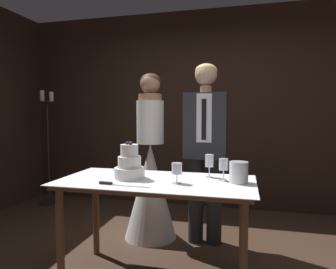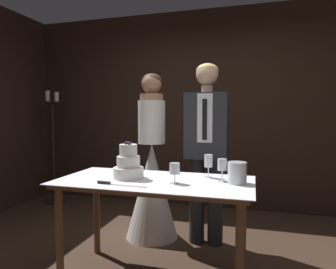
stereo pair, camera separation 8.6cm
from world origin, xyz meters
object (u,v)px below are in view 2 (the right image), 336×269
(cake_table, at_px, (154,192))
(wine_glass_middle, at_px, (174,170))
(tiered_cake, at_px, (128,165))
(bride, at_px, (152,178))
(cake_knife, at_px, (112,184))
(candle_stand, at_px, (53,150))
(hurricane_candle, at_px, (237,173))
(wine_glass_near, at_px, (222,165))
(wine_glass_far, at_px, (208,161))
(groom, at_px, (207,143))

(cake_table, bearing_deg, wine_glass_middle, -21.13)
(tiered_cake, height_order, bride, bride)
(cake_knife, xyz_separation_m, wine_glass_middle, (0.42, 0.16, 0.09))
(cake_table, bearing_deg, tiered_cake, 177.82)
(bride, bearing_deg, candle_stand, 156.42)
(cake_knife, height_order, bride, bride)
(tiered_cake, height_order, hurricane_candle, tiered_cake)
(cake_table, height_order, cake_knife, cake_knife)
(wine_glass_near, bearing_deg, cake_knife, -156.37)
(hurricane_candle, bearing_deg, cake_knife, -161.56)
(wine_glass_far, height_order, candle_stand, candle_stand)
(hurricane_candle, distance_m, candle_stand, 3.07)
(wine_glass_near, height_order, wine_glass_middle, wine_glass_near)
(tiered_cake, height_order, cake_knife, tiered_cake)
(tiered_cake, relative_size, candle_stand, 0.18)
(wine_glass_middle, bearing_deg, wine_glass_far, 51.84)
(tiered_cake, distance_m, hurricane_candle, 0.84)
(wine_glass_far, bearing_deg, cake_table, -152.42)
(cake_knife, distance_m, wine_glass_middle, 0.46)
(wine_glass_far, height_order, bride, bride)
(wine_glass_far, distance_m, hurricane_candle, 0.28)
(wine_glass_middle, distance_m, hurricane_candle, 0.46)
(wine_glass_middle, xyz_separation_m, wine_glass_far, (0.21, 0.27, 0.03))
(wine_glass_middle, distance_m, candle_stand, 2.77)
(tiered_cake, distance_m, wine_glass_near, 0.73)
(hurricane_candle, relative_size, groom, 0.09)
(cake_table, xyz_separation_m, tiered_cake, (-0.22, 0.01, 0.20))
(wine_glass_far, xyz_separation_m, candle_stand, (-2.46, 1.34, -0.15))
(cake_knife, distance_m, candle_stand, 2.55)
(tiered_cake, xyz_separation_m, wine_glass_far, (0.60, 0.19, 0.02))
(cake_table, bearing_deg, wine_glass_near, 10.86)
(cake_table, xyz_separation_m, wine_glass_far, (0.39, 0.20, 0.22))
(tiered_cake, bearing_deg, groom, 56.39)
(cake_table, relative_size, candle_stand, 0.92)
(cake_table, relative_size, wine_glass_near, 8.78)
(cake_knife, bearing_deg, candle_stand, 139.06)
(wine_glass_middle, xyz_separation_m, candle_stand, (-2.25, 1.61, -0.12))
(hurricane_candle, bearing_deg, tiered_cake, -176.70)
(cake_table, distance_m, groom, 0.88)
(bride, bearing_deg, tiered_cake, -84.94)
(tiered_cake, relative_size, bride, 0.17)
(bride, distance_m, candle_stand, 1.95)
(cake_table, relative_size, wine_glass_far, 8.11)
(cake_knife, relative_size, wine_glass_near, 2.27)
(cake_knife, xyz_separation_m, hurricane_candle, (0.86, 0.29, 0.07))
(wine_glass_near, relative_size, groom, 0.10)
(cake_knife, bearing_deg, cake_table, 46.73)
(bride, height_order, candle_stand, bride)
(hurricane_candle, distance_m, groom, 0.80)
(cake_knife, bearing_deg, bride, 95.65)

